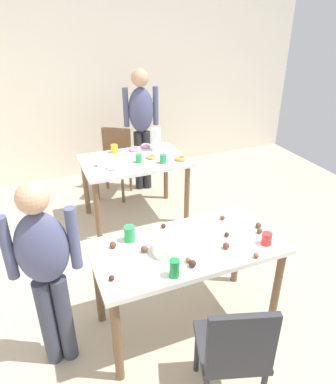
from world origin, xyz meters
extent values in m
plane|color=tan|center=(0.00, 0.00, 0.00)|extent=(6.40, 6.40, 0.00)
cube|color=beige|center=(0.00, 3.20, 1.30)|extent=(6.40, 0.10, 2.60)
cube|color=silver|center=(-0.09, -0.03, 0.73)|extent=(1.36, 0.68, 0.04)
cylinder|color=brown|center=(-0.71, -0.31, 0.35)|extent=(0.06, 0.06, 0.71)
cylinder|color=brown|center=(0.53, -0.31, 0.35)|extent=(0.06, 0.06, 0.71)
cylinder|color=brown|center=(-0.71, 0.25, 0.35)|extent=(0.06, 0.06, 0.71)
cylinder|color=brown|center=(0.53, 0.25, 0.35)|extent=(0.06, 0.06, 0.71)
cube|color=silver|center=(0.04, 1.66, 0.73)|extent=(1.15, 0.76, 0.04)
cylinder|color=brown|center=(-0.47, 1.34, 0.35)|extent=(0.06, 0.06, 0.71)
cylinder|color=brown|center=(0.55, 1.34, 0.35)|extent=(0.06, 0.06, 0.71)
cylinder|color=brown|center=(-0.47, 1.98, 0.35)|extent=(0.06, 0.06, 0.71)
cylinder|color=brown|center=(0.55, 1.98, 0.35)|extent=(0.06, 0.06, 0.71)
cube|color=#2D2D33|center=(-0.09, -0.67, 0.43)|extent=(0.50, 0.50, 0.04)
cube|color=#2D2D33|center=(-0.15, -0.84, 0.66)|extent=(0.37, 0.15, 0.42)
cylinder|color=#2D2D33|center=(-0.20, -0.46, 0.21)|extent=(0.04, 0.04, 0.41)
cylinder|color=#2D2D33|center=(0.12, -0.56, 0.21)|extent=(0.04, 0.04, 0.41)
cube|color=brown|center=(-0.05, 2.32, 0.43)|extent=(0.56, 0.56, 0.04)
cube|color=brown|center=(0.05, 2.47, 0.66)|extent=(0.34, 0.25, 0.42)
cylinder|color=brown|center=(0.00, 2.08, 0.21)|extent=(0.04, 0.04, 0.41)
cylinder|color=brown|center=(-0.28, 2.27, 0.21)|extent=(0.04, 0.04, 0.41)
cylinder|color=brown|center=(0.19, 2.36, 0.21)|extent=(0.04, 0.04, 0.41)
cylinder|color=brown|center=(-0.09, 2.55, 0.21)|extent=(0.04, 0.04, 0.41)
cylinder|color=#383D4C|center=(-1.10, 0.01, 0.36)|extent=(0.11, 0.11, 0.71)
cylinder|color=#383D4C|center=(-0.99, 0.00, 0.36)|extent=(0.11, 0.11, 0.71)
ellipsoid|color=#4C5175|center=(-1.05, 0.01, 0.96)|extent=(0.34, 0.24, 0.50)
sphere|color=tan|center=(-1.05, 0.01, 1.31)|extent=(0.19, 0.19, 0.19)
cylinder|color=#4C5175|center=(-1.24, 0.03, 1.00)|extent=(0.08, 0.08, 0.43)
cylinder|color=#4C5175|center=(-0.86, -0.02, 1.00)|extent=(0.08, 0.08, 0.43)
cylinder|color=#28282D|center=(0.43, 2.37, 0.40)|extent=(0.11, 0.11, 0.81)
cylinder|color=#28282D|center=(0.32, 2.39, 0.40)|extent=(0.11, 0.11, 0.81)
ellipsoid|color=#4C5175|center=(0.38, 2.38, 1.09)|extent=(0.35, 0.25, 0.57)
sphere|color=tan|center=(0.38, 2.38, 1.49)|extent=(0.22, 0.22, 0.22)
cylinder|color=#4C5175|center=(0.56, 2.35, 1.14)|extent=(0.08, 0.08, 0.49)
cylinder|color=#4C5175|center=(0.19, 2.41, 1.14)|extent=(0.08, 0.08, 0.49)
cylinder|color=white|center=(-0.25, -0.05, 0.79)|extent=(0.21, 0.21, 0.08)
cylinder|color=#198438|center=(-0.31, -0.30, 0.81)|extent=(0.07, 0.07, 0.12)
cube|color=silver|center=(0.15, 0.14, 0.75)|extent=(0.17, 0.02, 0.01)
cylinder|color=green|center=(-0.45, 0.18, 0.81)|extent=(0.08, 0.08, 0.12)
cylinder|color=red|center=(0.43, -0.23, 0.80)|extent=(0.07, 0.07, 0.09)
sphere|color=#3D2319|center=(-0.68, -0.19, 0.77)|extent=(0.04, 0.04, 0.04)
sphere|color=brown|center=(0.27, -0.34, 0.77)|extent=(0.04, 0.04, 0.04)
sphere|color=#3D2319|center=(-0.16, -0.26, 0.77)|extent=(0.05, 0.05, 0.05)
sphere|color=brown|center=(-0.59, 0.14, 0.77)|extent=(0.05, 0.05, 0.05)
sphere|color=brown|center=(-0.17, -0.21, 0.77)|extent=(0.04, 0.04, 0.04)
sphere|color=brown|center=(0.31, 0.17, 0.77)|extent=(0.04, 0.04, 0.04)
sphere|color=#3D2319|center=(0.22, -0.04, 0.77)|extent=(0.04, 0.04, 0.04)
sphere|color=brown|center=(0.47, -0.10, 0.77)|extent=(0.04, 0.04, 0.04)
sphere|color=brown|center=(0.14, -0.17, 0.77)|extent=(0.05, 0.05, 0.05)
sphere|color=brown|center=(-0.40, 0.01, 0.77)|extent=(0.05, 0.05, 0.05)
sphere|color=brown|center=(0.51, -0.03, 0.77)|extent=(0.05, 0.05, 0.05)
sphere|color=#3D2319|center=(-0.17, 0.24, 0.77)|extent=(0.04, 0.04, 0.04)
cylinder|color=white|center=(0.37, 1.84, 0.88)|extent=(0.11, 0.11, 0.26)
cylinder|color=yellow|center=(-0.11, 1.94, 0.80)|extent=(0.08, 0.08, 0.10)
cylinder|color=green|center=(0.30, 1.43, 0.80)|extent=(0.07, 0.07, 0.10)
cylinder|color=white|center=(-0.35, 1.61, 0.80)|extent=(0.07, 0.07, 0.09)
cylinder|color=green|center=(0.06, 1.55, 0.80)|extent=(0.07, 0.07, 0.09)
torus|color=gold|center=(0.23, 1.61, 0.77)|extent=(0.11, 0.11, 0.03)
torus|color=white|center=(-0.25, 1.49, 0.77)|extent=(0.13, 0.13, 0.04)
torus|color=gold|center=(0.52, 1.44, 0.77)|extent=(0.13, 0.13, 0.04)
torus|color=pink|center=(0.29, 1.97, 0.77)|extent=(0.12, 0.12, 0.04)
torus|color=pink|center=(0.13, 1.91, 0.77)|extent=(0.13, 0.13, 0.04)
camera|label=1|loc=(-1.01, -1.92, 2.26)|focal=33.62mm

